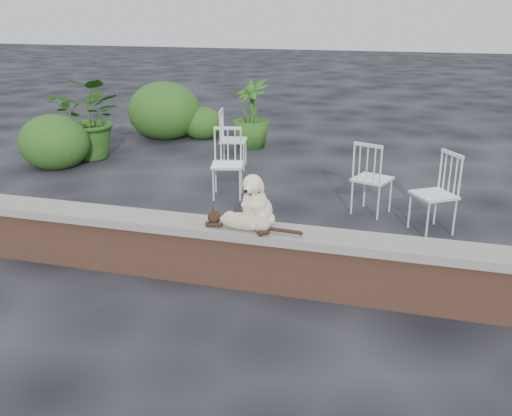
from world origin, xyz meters
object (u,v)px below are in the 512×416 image
(chair_d, at_px, (434,193))
(chair_e, at_px, (233,139))
(dog, at_px, (258,198))
(potted_plant_b, at_px, (251,114))
(potted_plant_a, at_px, (91,117))
(chair_c, at_px, (373,178))
(chair_a, at_px, (227,164))
(cat, at_px, (245,220))

(chair_d, height_order, chair_e, same)
(dog, height_order, chair_d, dog)
(potted_plant_b, bearing_deg, potted_plant_a, -148.03)
(chair_c, distance_m, chair_e, 2.83)
(chair_d, height_order, potted_plant_b, potted_plant_b)
(chair_a, relative_size, chair_d, 1.00)
(chair_c, xyz_separation_m, chair_e, (-2.35, 1.58, 0.00))
(chair_a, height_order, potted_plant_b, potted_plant_b)
(chair_c, relative_size, potted_plant_a, 0.66)
(dog, xyz_separation_m, chair_c, (0.87, 2.21, -0.37))
(potted_plant_a, bearing_deg, cat, -44.57)
(chair_c, xyz_separation_m, potted_plant_b, (-2.46, 2.98, 0.16))
(chair_e, xyz_separation_m, potted_plant_b, (-0.12, 1.40, 0.16))
(chair_a, bearing_deg, dog, -79.72)
(cat, height_order, chair_e, chair_e)
(cat, bearing_deg, potted_plant_b, 114.64)
(cat, height_order, chair_c, chair_c)
(potted_plant_b, bearing_deg, chair_a, -80.03)
(cat, bearing_deg, chair_c, 76.89)
(chair_d, relative_size, potted_plant_b, 0.75)
(dog, relative_size, potted_plant_b, 0.42)
(cat, bearing_deg, dog, 70.78)
(cat, distance_m, chair_a, 2.69)
(dog, relative_size, chair_d, 0.56)
(dog, distance_m, chair_d, 2.41)
(chair_e, bearing_deg, chair_a, -176.98)
(cat, relative_size, chair_a, 1.14)
(chair_e, xyz_separation_m, potted_plant_a, (-2.51, -0.10, 0.24))
(dog, relative_size, chair_e, 0.56)
(cat, distance_m, chair_c, 2.56)
(chair_d, relative_size, chair_c, 1.00)
(chair_c, bearing_deg, potted_plant_a, 3.38)
(chair_a, height_order, chair_e, same)
(cat, distance_m, potted_plant_a, 5.48)
(chair_a, bearing_deg, potted_plant_a, 140.24)
(potted_plant_b, bearing_deg, chair_c, -50.38)
(chair_d, distance_m, potted_plant_b, 4.69)
(dog, height_order, cat, dog)
(chair_a, height_order, chair_d, same)
(chair_e, distance_m, potted_plant_a, 2.53)
(chair_d, bearing_deg, cat, -75.82)
(cat, xyz_separation_m, chair_d, (1.69, 1.92, -0.20))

